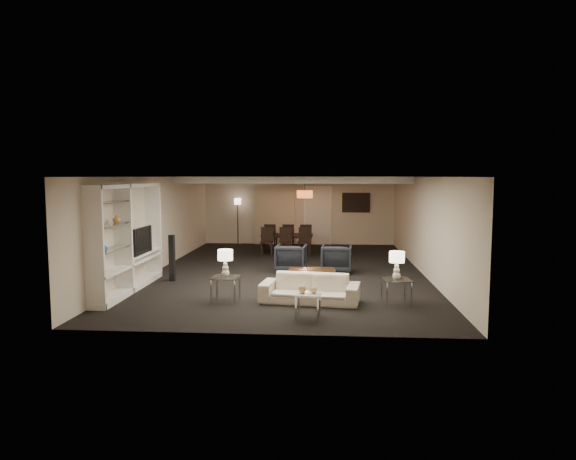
{
  "coord_description": "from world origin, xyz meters",
  "views": [
    {
      "loc": [
        0.98,
        -13.42,
        2.51
      ],
      "look_at": [
        0.0,
        0.0,
        1.1
      ],
      "focal_mm": 32.0,
      "sensor_mm": 36.0,
      "label": 1
    }
  ],
  "objects_px": {
    "vase_blue": "(104,247)",
    "chair_fm": "(288,237)",
    "table_lamp_right": "(397,265)",
    "chair_nm": "(285,242)",
    "floor_lamp": "(238,221)",
    "floor_speaker": "(172,258)",
    "armchair_left": "(291,258)",
    "dining_table": "(287,243)",
    "table_lamp_left": "(225,263)",
    "vase_amber": "(116,219)",
    "chair_nr": "(304,242)",
    "chair_fr": "(306,237)",
    "coffee_table": "(312,277)",
    "chair_nl": "(267,241)",
    "television": "(138,240)",
    "chair_fl": "(271,237)",
    "sofa": "(310,289)",
    "side_table_right": "(396,292)",
    "side_table_left": "(226,289)",
    "marble_table": "(308,305)"
  },
  "relations": [
    {
      "from": "vase_blue",
      "to": "chair_fm",
      "type": "xyz_separation_m",
      "value": [
        3.03,
        7.82,
        -0.69
      ]
    },
    {
      "from": "table_lamp_right",
      "to": "chair_nm",
      "type": "relative_size",
      "value": 0.62
    },
    {
      "from": "floor_lamp",
      "to": "floor_speaker",
      "type": "bearing_deg",
      "value": -93.87
    },
    {
      "from": "armchair_left",
      "to": "dining_table",
      "type": "distance_m",
      "value": 3.43
    },
    {
      "from": "armchair_left",
      "to": "table_lamp_left",
      "type": "relative_size",
      "value": 1.44
    },
    {
      "from": "table_lamp_left",
      "to": "chair_nm",
      "type": "distance_m",
      "value": 6.11
    },
    {
      "from": "vase_amber",
      "to": "chair_nr",
      "type": "bearing_deg",
      "value": 58.27
    },
    {
      "from": "dining_table",
      "to": "chair_fr",
      "type": "relative_size",
      "value": 1.92
    },
    {
      "from": "chair_fr",
      "to": "dining_table",
      "type": "bearing_deg",
      "value": 45.74
    },
    {
      "from": "coffee_table",
      "to": "chair_nl",
      "type": "bearing_deg",
      "value": 109.29
    },
    {
      "from": "table_lamp_left",
      "to": "vase_amber",
      "type": "relative_size",
      "value": 3.37
    },
    {
      "from": "television",
      "to": "chair_nr",
      "type": "relative_size",
      "value": 1.19
    },
    {
      "from": "armchair_left",
      "to": "chair_fm",
      "type": "relative_size",
      "value": 0.89
    },
    {
      "from": "dining_table",
      "to": "chair_fl",
      "type": "bearing_deg",
      "value": 130.63
    },
    {
      "from": "sofa",
      "to": "side_table_right",
      "type": "distance_m",
      "value": 1.7
    },
    {
      "from": "table_lamp_left",
      "to": "chair_fr",
      "type": "height_order",
      "value": "table_lamp_left"
    },
    {
      "from": "television",
      "to": "floor_lamp",
      "type": "distance_m",
      "value": 7.38
    },
    {
      "from": "side_table_right",
      "to": "chair_nm",
      "type": "relative_size",
      "value": 0.6
    },
    {
      "from": "armchair_left",
      "to": "chair_fr",
      "type": "distance_m",
      "value": 4.07
    },
    {
      "from": "side_table_left",
      "to": "chair_fr",
      "type": "xyz_separation_m",
      "value": [
        1.34,
        7.36,
        0.2
      ]
    },
    {
      "from": "floor_speaker",
      "to": "television",
      "type": "bearing_deg",
      "value": -129.04
    },
    {
      "from": "vase_amber",
      "to": "floor_lamp",
      "type": "relative_size",
      "value": 0.1
    },
    {
      "from": "marble_table",
      "to": "chair_fl",
      "type": "bearing_deg",
      "value": 100.45
    },
    {
      "from": "side_table_left",
      "to": "chair_fl",
      "type": "bearing_deg",
      "value": 88.92
    },
    {
      "from": "sofa",
      "to": "dining_table",
      "type": "relative_size",
      "value": 1.14
    },
    {
      "from": "side_table_left",
      "to": "dining_table",
      "type": "bearing_deg",
      "value": 83.72
    },
    {
      "from": "floor_speaker",
      "to": "chair_fl",
      "type": "bearing_deg",
      "value": 76.64
    },
    {
      "from": "table_lamp_left",
      "to": "television",
      "type": "bearing_deg",
      "value": 150.54
    },
    {
      "from": "sofa",
      "to": "coffee_table",
      "type": "distance_m",
      "value": 1.6
    },
    {
      "from": "armchair_left",
      "to": "chair_nm",
      "type": "height_order",
      "value": "chair_nm"
    },
    {
      "from": "television",
      "to": "chair_fl",
      "type": "xyz_separation_m",
      "value": [
        2.4,
        6.08,
        -0.61
      ]
    },
    {
      "from": "television",
      "to": "dining_table",
      "type": "bearing_deg",
      "value": -28.94
    },
    {
      "from": "sofa",
      "to": "coffee_table",
      "type": "height_order",
      "value": "sofa"
    },
    {
      "from": "sofa",
      "to": "vase_blue",
      "type": "bearing_deg",
      "value": -165.56
    },
    {
      "from": "coffee_table",
      "to": "chair_fl",
      "type": "relative_size",
      "value": 1.2
    },
    {
      "from": "vase_amber",
      "to": "floor_lamp",
      "type": "xyz_separation_m",
      "value": [
        1.08,
        8.39,
        -0.79
      ]
    },
    {
      "from": "side_table_left",
      "to": "chair_nm",
      "type": "bearing_deg",
      "value": 83.05
    },
    {
      "from": "marble_table",
      "to": "floor_lamp",
      "type": "height_order",
      "value": "floor_lamp"
    },
    {
      "from": "chair_fm",
      "to": "side_table_right",
      "type": "bearing_deg",
      "value": 107.17
    },
    {
      "from": "coffee_table",
      "to": "chair_fl",
      "type": "bearing_deg",
      "value": 105.16
    },
    {
      "from": "dining_table",
      "to": "chair_fl",
      "type": "xyz_separation_m",
      "value": [
        -0.6,
        0.65,
        0.15
      ]
    },
    {
      "from": "coffee_table",
      "to": "marble_table",
      "type": "height_order",
      "value": "marble_table"
    },
    {
      "from": "table_lamp_left",
      "to": "chair_fr",
      "type": "bearing_deg",
      "value": 79.69
    },
    {
      "from": "armchair_left",
      "to": "vase_amber",
      "type": "bearing_deg",
      "value": 46.94
    },
    {
      "from": "chair_fm",
      "to": "chair_nr",
      "type": "bearing_deg",
      "value": 112.07
    },
    {
      "from": "table_lamp_left",
      "to": "chair_fm",
      "type": "bearing_deg",
      "value": 84.27
    },
    {
      "from": "chair_nl",
      "to": "side_table_right",
      "type": "bearing_deg",
      "value": -63.66
    },
    {
      "from": "chair_fr",
      "to": "chair_nr",
      "type": "bearing_deg",
      "value": 88.44
    },
    {
      "from": "vase_blue",
      "to": "chair_nl",
      "type": "distance_m",
      "value": 7.0
    },
    {
      "from": "floor_speaker",
      "to": "chair_nm",
      "type": "xyz_separation_m",
      "value": [
        2.41,
        4.17,
        -0.11
      ]
    }
  ]
}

